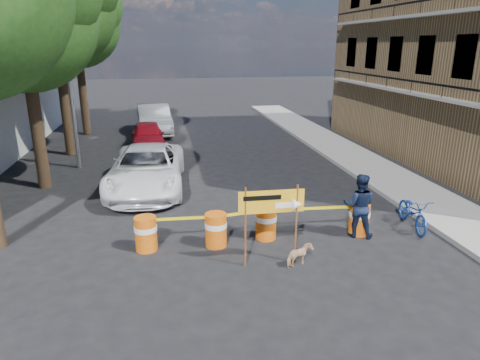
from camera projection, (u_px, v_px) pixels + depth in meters
name	position (u px, v px, depth m)	size (l,w,h in m)	color
ground	(269.00, 261.00, 10.48)	(120.00, 120.00, 0.00)	black
sidewalk_east	(383.00, 175.00, 17.15)	(2.40, 40.00, 0.15)	gray
tree_mid_a	(23.00, 14.00, 14.07)	(5.25, 5.00, 8.68)	#332316
tree_mid_b	(54.00, 4.00, 18.55)	(5.67, 5.40, 9.62)	#332316
tree_far	(76.00, 22.00, 23.38)	(5.04, 4.80, 8.84)	#332316
streetlamp	(69.00, 62.00, 17.05)	(1.25, 0.18, 8.00)	gray
barrel_far_left	(146.00, 233.00, 10.90)	(0.58, 0.58, 0.90)	#D74E0C
barrel_mid_left	(216.00, 229.00, 11.12)	(0.58, 0.58, 0.90)	#D74E0C
barrel_mid_right	(266.00, 222.00, 11.56)	(0.58, 0.58, 0.90)	#D74E0C
barrel_far_right	(359.00, 218.00, 11.82)	(0.58, 0.58, 0.90)	#D74E0C
detour_sign	(280.00, 207.00, 9.90)	(1.55, 0.29, 1.99)	#592D19
pedestrian	(359.00, 205.00, 11.59)	(0.87, 0.68, 1.78)	#101A32
bicycle	(415.00, 198.00, 12.11)	(0.63, 0.96, 1.82)	#133CA2
dog	(300.00, 255.00, 10.15)	(0.30, 0.65, 0.55)	#DDAF7E
suv_white	(147.00, 169.00, 15.41)	(2.57, 5.57, 1.55)	white
sedan_red	(148.00, 135.00, 21.58)	(1.59, 3.95, 1.35)	maroon
sedan_silver	(154.00, 119.00, 25.20)	(1.79, 5.13, 1.69)	silver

